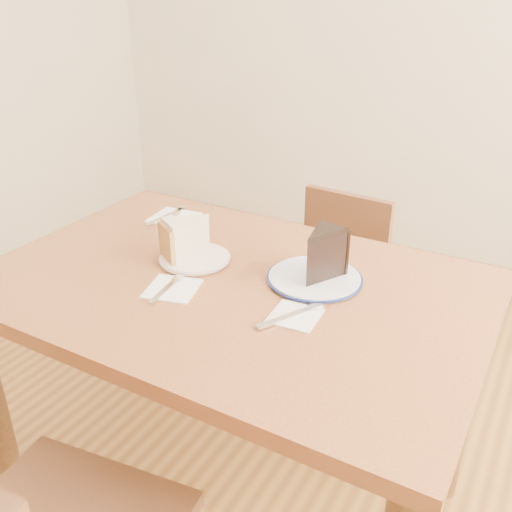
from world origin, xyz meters
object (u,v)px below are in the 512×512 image
object	(u,v)px
table	(232,316)
plate_cream	(195,258)
plate_navy	(314,278)
chair_far	(327,295)
chocolate_cake	(320,258)
carrot_cake	(189,238)

from	to	relation	value
table	plate_cream	bearing A→B (deg)	160.95
table	plate_navy	xyz separation A→B (m)	(0.17, 0.10, 0.10)
table	chair_far	distance (m)	0.62
plate_navy	chocolate_cake	world-z (taller)	chocolate_cake
plate_cream	carrot_cake	xyz separation A→B (m)	(-0.02, 0.01, 0.05)
plate_cream	carrot_cake	world-z (taller)	carrot_cake
chair_far	chocolate_cake	distance (m)	0.64
plate_navy	chocolate_cake	size ratio (longest dim) A/B	1.99
plate_cream	carrot_cake	distance (m)	0.05
chocolate_cake	plate_cream	bearing A→B (deg)	18.06
chair_far	carrot_cake	xyz separation A→B (m)	(-0.18, -0.52, 0.38)
plate_cream	plate_navy	bearing A→B (deg)	9.92
table	chair_far	bearing A→B (deg)	87.64
chair_far	chocolate_cake	bearing A→B (deg)	113.19
plate_navy	chocolate_cake	xyz separation A→B (m)	(0.01, -0.01, 0.06)
plate_cream	carrot_cake	bearing A→B (deg)	163.81
plate_navy	carrot_cake	bearing A→B (deg)	-171.55
table	carrot_cake	bearing A→B (deg)	161.28
chocolate_cake	chair_far	bearing A→B (deg)	-61.86
carrot_cake	chocolate_cake	world-z (taller)	chocolate_cake
table	carrot_cake	distance (m)	0.23
table	plate_cream	xyz separation A→B (m)	(-0.14, 0.05, 0.10)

